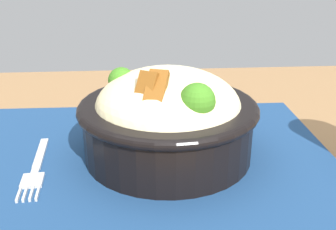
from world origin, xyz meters
The scene contains 4 objects.
table centered at (0.00, 0.00, 0.68)m, with size 1.30×0.77×0.76m.
placemat centered at (0.00, -0.01, 0.76)m, with size 0.47×0.32×0.00m, color navy.
bowl centered at (-0.04, -0.01, 0.81)m, with size 0.21×0.21×0.11m.
fork centered at (0.11, 0.02, 0.77)m, with size 0.02×0.14×0.00m.
Camera 1 is at (-0.01, 0.41, 0.99)m, focal length 42.57 mm.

